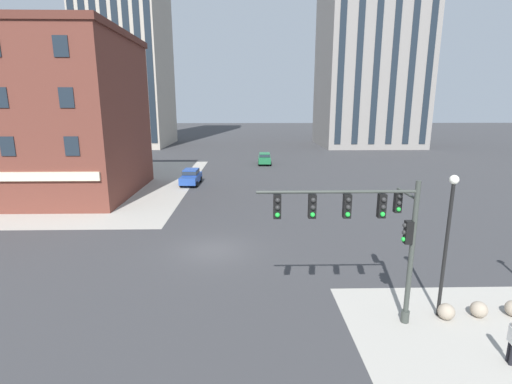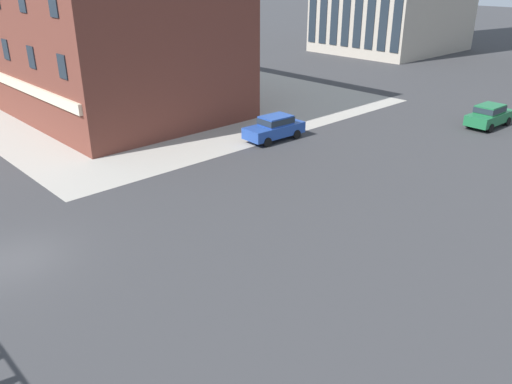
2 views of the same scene
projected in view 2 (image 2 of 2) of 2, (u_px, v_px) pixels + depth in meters
ground_plane at (15, 260)px, 21.22m from camera, size 320.00×320.00×0.00m
sidewalk_far_corner at (158, 99)px, 47.10m from camera, size 32.00×32.00×0.02m
car_main_northbound_far at (275, 127)px, 35.60m from camera, size 2.05×4.48×1.68m
car_main_southbound_near at (490, 115)px, 38.51m from camera, size 2.01×4.46×1.68m
storefront_block_near_corner at (107, 16)px, 40.24m from camera, size 19.95×14.81×15.11m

